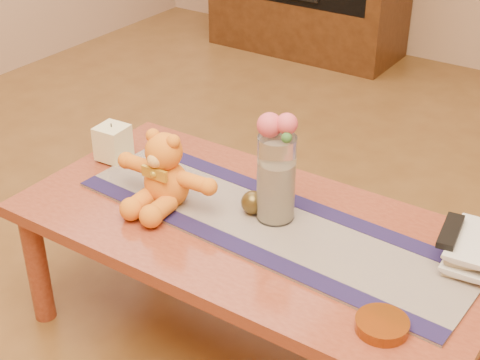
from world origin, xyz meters
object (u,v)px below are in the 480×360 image
Objects in this scene: glass_vase at (276,178)px; book_bottom at (447,252)px; pillar_candle at (113,142)px; bronze_ball at (253,202)px; teddy_bear at (166,169)px; tv_remote at (451,231)px; amber_dish at (382,325)px.

glass_vase is 0.51m from book_bottom.
bronze_ball is (0.57, -0.02, -0.02)m from pillar_candle.
glass_vase is at bearing 16.15° from teddy_bear.
bronze_ball is 0.44× the size of tv_remote.
bronze_ball is at bearing 17.40° from teddy_bear.
pillar_candle is (-0.32, 0.11, -0.05)m from teddy_bear.
teddy_bear is 2.03× the size of tv_remote.
tv_remote is (1.12, 0.09, 0.02)m from pillar_candle.
tv_remote is 1.26× the size of amber_dish.
book_bottom is at bearing 12.84° from glass_vase.
book_bottom is 0.37m from amber_dish.
pillar_candle reaches higher than book_bottom.
amber_dish is (-0.03, -0.36, -0.07)m from tv_remote.
tv_remote is at bearing 11.94° from bronze_ball.
amber_dish is at bearing -13.82° from pillar_candle.
teddy_bear is 0.79m from amber_dish.
teddy_bear is at bearing -161.34° from glass_vase.
tv_remote is (0.00, -0.01, 0.07)m from book_bottom.
bronze_ball is 0.56m from tv_remote.
glass_vase is 0.12m from bronze_ball.
book_bottom is at bearing 12.97° from bronze_ball.
bronze_ball is 0.56m from book_bottom.
teddy_bear is at bearing -19.53° from pillar_candle.
amber_dish is (1.09, -0.27, -0.05)m from pillar_candle.
glass_vase is 1.17× the size of book_bottom.
amber_dish is (0.45, -0.26, -0.12)m from glass_vase.
pillar_candle is 1.12m from book_bottom.
book_bottom is at bearing 12.68° from teddy_bear.
tv_remote is at bearing 85.61° from amber_dish.
pillar_candle is 0.52× the size of book_bottom.
amber_dish is at bearing -25.14° from bronze_ball.
amber_dish is at bearing -105.12° from book_bottom.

